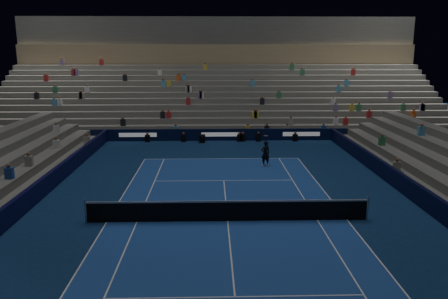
% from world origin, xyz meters
% --- Properties ---
extents(ground, '(90.00, 90.00, 0.00)m').
position_xyz_m(ground, '(0.00, 0.00, 0.00)').
color(ground, '#0C254C').
rests_on(ground, ground).
extents(court_surface, '(10.97, 23.77, 0.01)m').
position_xyz_m(court_surface, '(0.00, 0.00, 0.01)').
color(court_surface, '#1A4093').
rests_on(court_surface, ground).
extents(sponsor_barrier_far, '(44.00, 0.25, 1.00)m').
position_xyz_m(sponsor_barrier_far, '(0.00, 18.50, 0.50)').
color(sponsor_barrier_far, black).
rests_on(sponsor_barrier_far, ground).
extents(sponsor_barrier_east, '(0.25, 37.00, 1.00)m').
position_xyz_m(sponsor_barrier_east, '(9.70, 0.00, 0.50)').
color(sponsor_barrier_east, black).
rests_on(sponsor_barrier_east, ground).
extents(sponsor_barrier_west, '(0.25, 37.00, 1.00)m').
position_xyz_m(sponsor_barrier_west, '(-9.70, 0.00, 0.50)').
color(sponsor_barrier_west, black).
rests_on(sponsor_barrier_west, ground).
extents(grandstand_main, '(44.00, 15.20, 11.20)m').
position_xyz_m(grandstand_main, '(0.00, 27.90, 3.38)').
color(grandstand_main, slate).
rests_on(grandstand_main, ground).
extents(tennis_net, '(12.90, 0.10, 1.10)m').
position_xyz_m(tennis_net, '(0.00, 0.00, 0.50)').
color(tennis_net, '#B2B2B7').
rests_on(tennis_net, ground).
extents(tennis_player, '(0.71, 0.57, 1.69)m').
position_xyz_m(tennis_player, '(2.88, 9.83, 0.84)').
color(tennis_player, black).
rests_on(tennis_player, ground).
extents(broadcast_camera, '(0.49, 0.95, 0.65)m').
position_xyz_m(broadcast_camera, '(-1.50, 17.68, 0.33)').
color(broadcast_camera, black).
rests_on(broadcast_camera, ground).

